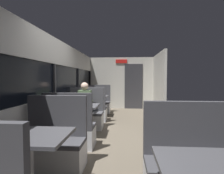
% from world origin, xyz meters
% --- Properties ---
extents(ground_plane, '(3.30, 9.20, 0.02)m').
position_xyz_m(ground_plane, '(0.00, 0.00, -0.01)').
color(ground_plane, '#665B4C').
extents(carriage_window_panel_left, '(0.09, 8.48, 2.30)m').
position_xyz_m(carriage_window_panel_left, '(-1.45, 0.00, 1.11)').
color(carriage_window_panel_left, beige).
rests_on(carriage_window_panel_left, ground_plane).
extents(carriage_end_bulkhead, '(2.90, 0.11, 2.30)m').
position_xyz_m(carriage_end_bulkhead, '(0.06, 4.19, 1.14)').
color(carriage_end_bulkhead, beige).
rests_on(carriage_end_bulkhead, ground_plane).
extents(carriage_aisle_panel_right, '(0.08, 2.40, 2.30)m').
position_xyz_m(carriage_aisle_panel_right, '(1.45, 3.00, 1.15)').
color(carriage_aisle_panel_right, beige).
rests_on(carriage_aisle_panel_right, ground_plane).
extents(dining_table_near_window, '(0.90, 0.70, 0.74)m').
position_xyz_m(dining_table_near_window, '(-0.89, -2.09, 0.64)').
color(dining_table_near_window, '#9E9EA3').
rests_on(dining_table_near_window, ground_plane).
extents(bench_near_window_facing_entry, '(0.95, 0.50, 1.10)m').
position_xyz_m(bench_near_window_facing_entry, '(-0.89, -1.39, 0.33)').
color(bench_near_window_facing_entry, silver).
rests_on(bench_near_window_facing_entry, ground_plane).
extents(dining_table_mid_window, '(0.90, 0.70, 0.74)m').
position_xyz_m(dining_table_mid_window, '(-0.89, 0.14, 0.64)').
color(dining_table_mid_window, '#9E9EA3').
rests_on(dining_table_mid_window, ground_plane).
extents(bench_mid_window_facing_end, '(0.95, 0.50, 1.10)m').
position_xyz_m(bench_mid_window_facing_end, '(-0.89, -0.56, 0.33)').
color(bench_mid_window_facing_end, silver).
rests_on(bench_mid_window_facing_end, ground_plane).
extents(bench_mid_window_facing_entry, '(0.95, 0.50, 1.10)m').
position_xyz_m(bench_mid_window_facing_entry, '(-0.89, 0.84, 0.33)').
color(bench_mid_window_facing_entry, silver).
rests_on(bench_mid_window_facing_entry, ground_plane).
extents(dining_table_far_window, '(0.90, 0.70, 0.74)m').
position_xyz_m(dining_table_far_window, '(-0.89, 2.37, 0.64)').
color(dining_table_far_window, '#9E9EA3').
rests_on(dining_table_far_window, ground_plane).
extents(bench_far_window_facing_end, '(0.95, 0.50, 1.10)m').
position_xyz_m(bench_far_window_facing_end, '(-0.89, 1.67, 0.33)').
color(bench_far_window_facing_end, silver).
rests_on(bench_far_window_facing_end, ground_plane).
extents(bench_far_window_facing_entry, '(0.95, 0.50, 1.10)m').
position_xyz_m(bench_far_window_facing_entry, '(-0.89, 3.07, 0.33)').
color(bench_far_window_facing_entry, silver).
rests_on(bench_far_window_facing_entry, ground_plane).
extents(bench_front_aisle_facing_entry, '(0.95, 0.50, 1.10)m').
position_xyz_m(bench_front_aisle_facing_entry, '(0.89, -1.99, 0.33)').
color(bench_front_aisle_facing_entry, silver).
rests_on(bench_front_aisle_facing_entry, ground_plane).
extents(seated_passenger, '(0.47, 0.55, 1.26)m').
position_xyz_m(seated_passenger, '(-0.89, 0.77, 0.54)').
color(seated_passenger, '#26262D').
rests_on(seated_passenger, ground_plane).
extents(coffee_cup_primary, '(0.07, 0.07, 0.09)m').
position_xyz_m(coffee_cup_primary, '(-0.75, 2.38, 0.79)').
color(coffee_cup_primary, '#B23333').
rests_on(coffee_cup_primary, dining_table_far_window).
extents(coffee_cup_secondary, '(0.07, 0.07, 0.09)m').
position_xyz_m(coffee_cup_secondary, '(-0.97, 0.14, 0.79)').
color(coffee_cup_secondary, '#B23333').
rests_on(coffee_cup_secondary, dining_table_mid_window).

